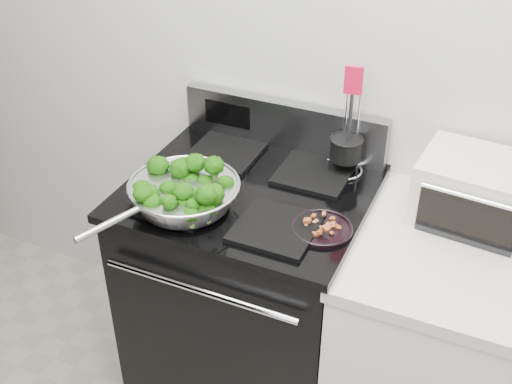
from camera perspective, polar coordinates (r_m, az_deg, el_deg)
The scene contains 8 objects.
back_wall at distance 2.14m, azimuth 10.70°, elevation 12.11°, with size 4.00×0.02×2.70m, color silver.
gas_range at distance 2.41m, azimuth -0.56°, elevation -8.83°, with size 0.79×0.69×1.13m.
counter at distance 2.31m, azimuth 15.52°, elevation -13.79°, with size 0.62×0.68×0.92m.
skillet at distance 2.01m, azimuth -6.44°, elevation -0.09°, with size 0.36×0.54×0.08m.
broccoli_pile at distance 2.00m, azimuth -6.43°, elevation 0.41°, with size 0.28×0.28×0.10m, color black, non-canonical shape.
bacon_plate at distance 1.94m, azimuth 5.89°, elevation -2.98°, with size 0.19×0.19×0.04m.
utensil_holder at distance 2.19m, azimuth 7.97°, elevation 3.33°, with size 0.13×0.13×0.39m.
toaster_oven at distance 2.09m, azimuth 19.18°, elevation 0.01°, with size 0.39×0.31×0.21m.
Camera 1 is at (0.45, -0.19, 2.12)m, focal length 45.00 mm.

